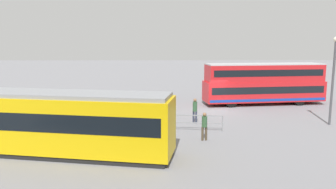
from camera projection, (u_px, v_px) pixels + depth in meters
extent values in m
plane|color=gray|center=(214.00, 110.00, 28.01)|extent=(160.00, 160.00, 0.00)
cube|color=red|center=(263.00, 91.00, 30.48)|extent=(11.45, 3.88, 1.84)
cube|color=red|center=(264.00, 73.00, 30.21)|extent=(11.11, 3.73, 1.55)
cube|color=black|center=(263.00, 89.00, 30.44)|extent=(10.90, 3.83, 0.64)
cube|color=black|center=(264.00, 72.00, 30.19)|extent=(10.55, 3.69, 0.60)
cube|color=#193FA5|center=(263.00, 98.00, 30.58)|extent=(11.24, 3.89, 0.24)
cube|color=#B2B2B7|center=(265.00, 64.00, 30.08)|extent=(11.11, 3.73, 0.10)
cylinder|color=black|center=(227.00, 100.00, 30.13)|extent=(1.30, 2.52, 1.00)
cylinder|color=black|center=(294.00, 98.00, 31.02)|extent=(1.30, 2.52, 1.00)
cube|color=#E5B70C|center=(25.00, 121.00, 17.05)|extent=(15.85, 5.24, 2.82)
cube|color=black|center=(25.00, 116.00, 17.01)|extent=(15.24, 5.16, 0.90)
cube|color=gray|center=(23.00, 93.00, 16.81)|extent=(15.51, 4.99, 0.20)
cube|color=black|center=(27.00, 149.00, 17.29)|extent=(15.52, 5.06, 0.25)
cylinder|color=#33384C|center=(194.00, 117.00, 23.41)|extent=(0.14, 0.14, 0.89)
cylinder|color=#33384C|center=(196.00, 117.00, 23.28)|extent=(0.14, 0.14, 0.89)
cylinder|color=#335938|center=(195.00, 106.00, 23.22)|extent=(0.45, 0.45, 0.68)
sphere|color=#8C6647|center=(195.00, 100.00, 23.15)|extent=(0.24, 0.24, 0.24)
cylinder|color=#4C3F2D|center=(202.00, 134.00, 19.22)|extent=(0.14, 0.14, 0.83)
cylinder|color=#4C3F2D|center=(206.00, 134.00, 19.26)|extent=(0.14, 0.14, 0.83)
cylinder|color=#335938|center=(204.00, 122.00, 19.12)|extent=(0.37, 0.37, 0.64)
sphere|color=#8C6647|center=(205.00, 114.00, 19.05)|extent=(0.22, 0.22, 0.22)
cube|color=gray|center=(169.00, 115.00, 21.32)|extent=(6.95, 0.75, 0.06)
cube|color=gray|center=(169.00, 122.00, 21.40)|extent=(6.95, 0.75, 0.06)
cylinder|color=gray|center=(223.00, 124.00, 21.10)|extent=(0.07, 0.07, 1.05)
cylinder|color=gray|center=(169.00, 123.00, 21.41)|extent=(0.07, 0.07, 1.05)
cylinder|color=gray|center=(117.00, 122.00, 21.72)|extent=(0.07, 0.07, 1.05)
cylinder|color=slate|center=(97.00, 112.00, 21.66)|extent=(0.10, 0.10, 2.31)
cube|color=#D8D84C|center=(96.00, 101.00, 21.50)|extent=(1.07, 0.31, 0.61)
cylinder|color=#4C4C51|center=(333.00, 84.00, 22.52)|extent=(0.16, 0.16, 5.83)
sphere|color=#F2EFCC|center=(336.00, 39.00, 22.04)|extent=(0.36, 0.36, 0.36)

